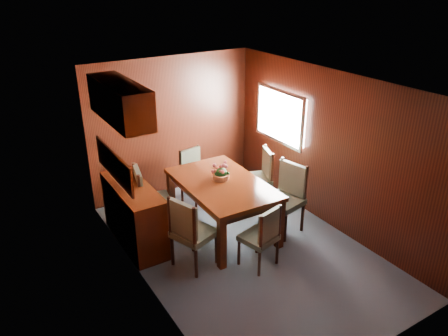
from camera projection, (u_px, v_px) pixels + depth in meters
ground at (245, 248)px, 6.29m from camera, size 4.50×4.50×0.00m
room_shell at (227, 136)px, 5.83m from camera, size 3.06×4.52×2.41m
sideboard at (135, 214)px, 6.28m from camera, size 0.48×1.40×0.90m
dining_table at (222, 189)px, 6.45m from camera, size 1.13×1.78×0.82m
chair_left_near at (190, 230)px, 5.67m from camera, size 0.61×0.62×1.04m
chair_left_far at (148, 197)px, 6.45m from camera, size 0.59×0.61×1.08m
chair_right_near at (287, 194)px, 6.54m from camera, size 0.59×0.61×1.08m
chair_right_far at (261, 174)px, 7.31m from camera, size 0.58×0.59×0.98m
chair_head at (263, 234)px, 5.71m from camera, size 0.52×0.51×0.91m
chair_foot at (194, 172)px, 7.41m from camera, size 0.53×0.51×0.94m
flower_centerpiece at (221, 171)px, 6.45m from camera, size 0.27×0.27×0.27m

